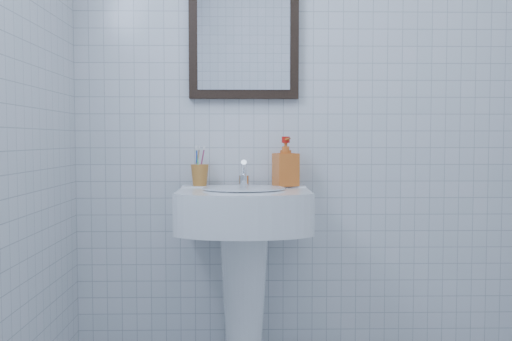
{
  "coord_description": "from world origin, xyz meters",
  "views": [
    {
      "loc": [
        -0.31,
        -1.45,
        1.05
      ],
      "look_at": [
        -0.27,
        0.86,
        0.93
      ],
      "focal_mm": 40.0,
      "sensor_mm": 36.0,
      "label": 1
    }
  ],
  "objects": [
    {
      "name": "toothbrush_cup",
      "position": [
        -0.52,
        1.11,
        0.89
      ],
      "size": [
        0.08,
        0.08,
        0.1
      ],
      "primitive_type": null,
      "rotation": [
        0.0,
        0.0,
        -0.05
      ],
      "color": "#BB732C",
      "rests_on": "washbasin"
    },
    {
      "name": "soap_dispenser",
      "position": [
        -0.13,
        1.09,
        0.95
      ],
      "size": [
        0.12,
        0.12,
        0.22
      ],
      "primitive_type": "imported",
      "rotation": [
        0.0,
        0.0,
        0.3
      ],
      "color": "#CC4113",
      "rests_on": "washbasin"
    },
    {
      "name": "washbasin",
      "position": [
        -0.32,
        0.99,
        0.57
      ],
      "size": [
        0.55,
        0.41,
        0.85
      ],
      "color": "white",
      "rests_on": "ground"
    },
    {
      "name": "faucet",
      "position": [
        -0.32,
        1.09,
        0.89
      ],
      "size": [
        0.05,
        0.1,
        0.12
      ],
      "color": "silver",
      "rests_on": "washbasin"
    },
    {
      "name": "wall_mirror",
      "position": [
        -0.32,
        1.18,
        1.55
      ],
      "size": [
        0.5,
        0.04,
        0.62
      ],
      "color": "black",
      "rests_on": "wall_back"
    },
    {
      "name": "wall_back",
      "position": [
        0.0,
        1.2,
        1.25
      ],
      "size": [
        2.2,
        0.02,
        2.5
      ],
      "primitive_type": "cube",
      "color": "silver",
      "rests_on": "ground"
    }
  ]
}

